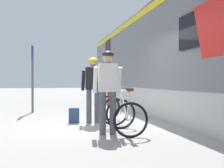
% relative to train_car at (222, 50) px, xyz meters
% --- Properties ---
extents(ground_plane, '(80.00, 80.00, 0.00)m').
position_rel_train_car_xyz_m(ground_plane, '(-3.23, 0.34, -1.97)').
color(ground_plane, '#A09E99').
extents(train_car, '(3.20, 21.89, 3.88)m').
position_rel_train_car_xyz_m(train_car, '(0.00, 0.00, 0.00)').
color(train_car, slate).
rests_on(train_car, ground).
extents(cyclist_near_in_white, '(0.62, 0.32, 1.76)m').
position_rel_train_car_xyz_m(cyclist_near_in_white, '(-3.39, -0.89, -0.91)').
color(cyclist_near_in_white, '#4C515B').
rests_on(cyclist_near_in_white, ground).
extents(cyclist_far_in_dark, '(0.61, 0.31, 1.76)m').
position_rel_train_car_xyz_m(cyclist_far_in_dark, '(-3.44, 0.76, -0.91)').
color(cyclist_far_in_dark, '#4C515B').
rests_on(cyclist_far_in_dark, ground).
extents(bicycle_near_white, '(0.78, 1.12, 0.99)m').
position_rel_train_car_xyz_m(bicycle_near_white, '(-3.00, -0.87, -1.56)').
color(bicycle_near_white, black).
rests_on(bicycle_near_white, ground).
extents(bicycle_far_red, '(0.77, 1.11, 0.99)m').
position_rel_train_car_xyz_m(bicycle_far_red, '(-2.97, 0.61, -1.56)').
color(bicycle_far_red, black).
rests_on(bicycle_far_red, ground).
extents(backpack_on_platform, '(0.30, 0.21, 0.40)m').
position_rel_train_car_xyz_m(backpack_on_platform, '(-3.94, 0.86, -1.77)').
color(backpack_on_platform, navy).
rests_on(backpack_on_platform, ground).
extents(platform_sign_post, '(0.08, 0.70, 2.40)m').
position_rel_train_car_xyz_m(platform_sign_post, '(-5.16, 3.65, -0.34)').
color(platform_sign_post, '#595B60').
rests_on(platform_sign_post, ground).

